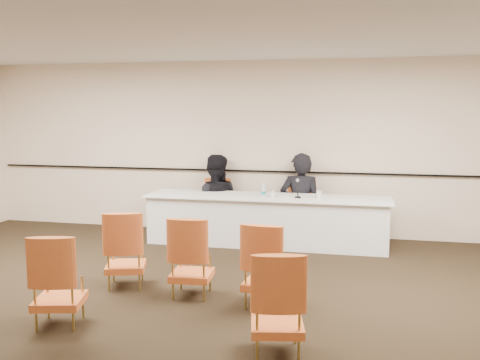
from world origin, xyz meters
name	(u,v)px	position (x,y,z in m)	size (l,w,h in m)	color
floor	(185,316)	(0.00, 0.00, 0.00)	(10.00, 10.00, 0.00)	black
ceiling	(181,23)	(0.00, 0.00, 3.00)	(10.00, 10.00, 0.00)	silver
wall_back	(256,148)	(0.00, 4.00, 1.50)	(10.00, 0.04, 3.00)	beige
wall_rail	(256,171)	(0.00, 3.96, 1.10)	(9.80, 0.04, 0.03)	black
panel_table	(266,220)	(0.32, 3.20, 0.39)	(3.92, 0.90, 0.78)	white
panelist_main	(300,209)	(0.81, 3.78, 0.49)	(0.70, 0.46, 1.93)	black
panelist_main_chair	(300,210)	(0.81, 3.78, 0.47)	(0.50, 0.50, 0.95)	#C04922
panelist_second	(215,206)	(-0.70, 3.78, 0.48)	(0.89, 0.69, 1.83)	black
panelist_second_chair	(215,207)	(-0.70, 3.78, 0.47)	(0.50, 0.50, 0.95)	#C04922
papers	(289,198)	(0.69, 3.13, 0.79)	(0.30, 0.22, 0.00)	white
microphone	(298,189)	(0.83, 3.14, 0.93)	(0.10, 0.21, 0.29)	black
water_bottle	(264,190)	(0.28, 3.14, 0.90)	(0.07, 0.07, 0.23)	#17787F
drinking_glass	(273,194)	(0.43, 3.10, 0.83)	(0.06, 0.06, 0.10)	white
coffee_cup	(319,195)	(1.16, 3.13, 0.85)	(0.08, 0.08, 0.13)	silver
aud_chair_front_left	(125,248)	(-1.02, 0.77, 0.47)	(0.50, 0.50, 0.95)	#C04922
aud_chair_front_mid	(192,256)	(-0.12, 0.62, 0.47)	(0.50, 0.50, 0.95)	#C04922
aud_chair_front_right	(266,264)	(0.78, 0.49, 0.47)	(0.50, 0.50, 0.95)	#C04922
aud_chair_back_left	(59,279)	(-1.16, -0.48, 0.47)	(0.50, 0.50, 0.95)	#C04922
aud_chair_back_right	(277,301)	(1.07, -0.63, 0.47)	(0.50, 0.50, 0.95)	#C04922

